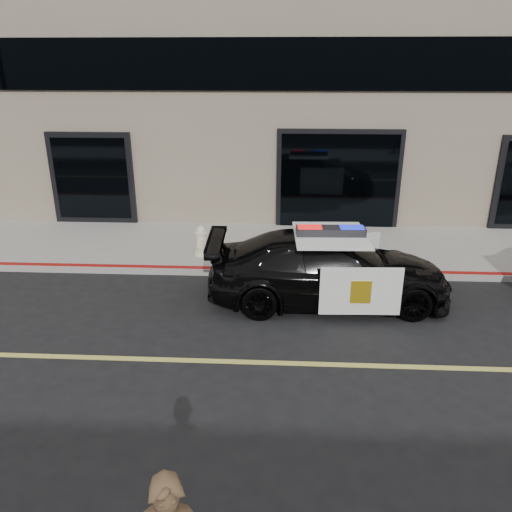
{
  "coord_description": "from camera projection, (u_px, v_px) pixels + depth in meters",
  "views": [
    {
      "loc": [
        -2.58,
        -6.9,
        4.54
      ],
      "look_at": [
        -3.05,
        2.2,
        1.0
      ],
      "focal_mm": 35.0,
      "sensor_mm": 36.0,
      "label": 1
    }
  ],
  "objects": [
    {
      "name": "sidewalk_n",
      "position": [
        381.0,
        249.0,
        12.8
      ],
      "size": [
        60.0,
        3.5,
        0.15
      ],
      "primitive_type": "cube",
      "color": "gray",
      "rests_on": "ground"
    },
    {
      "name": "fire_hydrant",
      "position": [
        201.0,
        241.0,
        12.07
      ],
      "size": [
        0.34,
        0.47,
        0.75
      ],
      "color": "#F6EEC6",
      "rests_on": "sidewalk_n"
    },
    {
      "name": "building_n",
      "position": [
        368.0,
        12.0,
        15.54
      ],
      "size": [
        60.0,
        7.0,
        12.0
      ],
      "primitive_type": "cube",
      "color": "#756856",
      "rests_on": "ground"
    },
    {
      "name": "ground",
      "position": [
        440.0,
        368.0,
        7.94
      ],
      "size": [
        120.0,
        120.0,
        0.0
      ],
      "primitive_type": "plane",
      "color": "black",
      "rests_on": "ground"
    },
    {
      "name": "police_car",
      "position": [
        329.0,
        268.0,
        9.95
      ],
      "size": [
        2.39,
        4.95,
        1.58
      ],
      "color": "black",
      "rests_on": "ground"
    }
  ]
}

